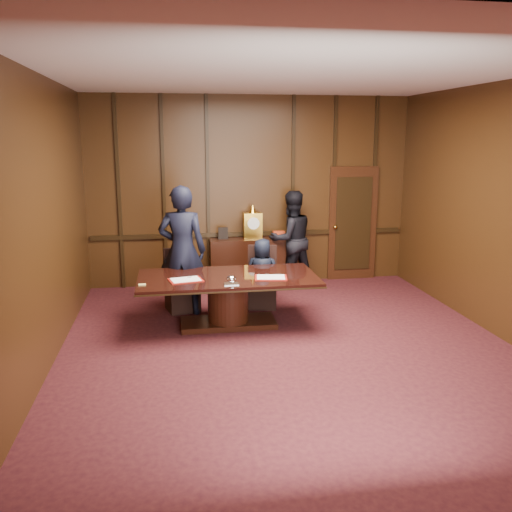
{
  "coord_description": "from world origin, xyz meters",
  "views": [
    {
      "loc": [
        -1.5,
        -6.53,
        2.76
      ],
      "look_at": [
        -0.28,
        1.09,
        1.05
      ],
      "focal_mm": 38.0,
      "sensor_mm": 36.0,
      "label": 1
    }
  ],
  "objects": [
    {
      "name": "folder_left",
      "position": [
        -1.32,
        0.95,
        0.77
      ],
      "size": [
        0.52,
        0.42,
        0.02
      ],
      "rotation": [
        0.0,
        0.0,
        0.21
      ],
      "color": "maroon",
      "rests_on": "conference_table"
    },
    {
      "name": "witness_left",
      "position": [
        -1.33,
        1.81,
        1.02
      ],
      "size": [
        0.82,
        0.62,
        2.04
      ],
      "primitive_type": "imported",
      "rotation": [
        0.0,
        0.0,
        2.96
      ],
      "color": "black",
      "rests_on": "ground"
    },
    {
      "name": "signatory_right",
      "position": [
        -0.05,
        1.9,
        0.58
      ],
      "size": [
        0.65,
        0.52,
        1.15
      ],
      "primitive_type": "imported",
      "rotation": [
        0.0,
        0.0,
        2.83
      ],
      "color": "black",
      "rests_on": "ground"
    },
    {
      "name": "signatory_left",
      "position": [
        -1.35,
        1.9,
        0.63
      ],
      "size": [
        0.75,
        0.34,
        1.26
      ],
      "primitive_type": "imported",
      "rotation": [
        0.0,
        0.0,
        3.1
      ],
      "color": "black",
      "rests_on": "ground"
    },
    {
      "name": "chair_right",
      "position": [
        -0.04,
        1.98,
        0.29
      ],
      "size": [
        0.57,
        0.57,
        0.99
      ],
      "rotation": [
        0.0,
        0.0,
        -0.21
      ],
      "color": "black",
      "rests_on": "ground"
    },
    {
      "name": "sideboard",
      "position": [
        0.0,
        3.26,
        0.49
      ],
      "size": [
        1.6,
        0.45,
        1.54
      ],
      "color": "black",
      "rests_on": "ground"
    },
    {
      "name": "inkstand",
      "position": [
        -0.7,
        0.65,
        0.81
      ],
      "size": [
        0.2,
        0.14,
        0.12
      ],
      "color": "white",
      "rests_on": "conference_table"
    },
    {
      "name": "notepad",
      "position": [
        -1.91,
        0.8,
        0.77
      ],
      "size": [
        0.1,
        0.08,
        0.01
      ],
      "primitive_type": "cube",
      "rotation": [
        0.0,
        0.0,
        0.05
      ],
      "color": "#CFBD65",
      "rests_on": "conference_table"
    },
    {
      "name": "room",
      "position": [
        0.07,
        0.14,
        1.72
      ],
      "size": [
        7.0,
        7.04,
        3.5
      ],
      "color": "black",
      "rests_on": "ground"
    },
    {
      "name": "folder_right",
      "position": [
        -0.1,
        0.9,
        0.77
      ],
      "size": [
        0.51,
        0.4,
        0.02
      ],
      "rotation": [
        0.0,
        0.0,
        -0.16
      ],
      "color": "maroon",
      "rests_on": "conference_table"
    },
    {
      "name": "witness_right",
      "position": [
        0.69,
        3.1,
        0.9
      ],
      "size": [
        1.02,
        0.88,
        1.79
      ],
      "primitive_type": "imported",
      "rotation": [
        0.0,
        0.0,
        3.4
      ],
      "color": "black",
      "rests_on": "ground"
    },
    {
      "name": "conference_table",
      "position": [
        -0.7,
        1.1,
        0.51
      ],
      "size": [
        2.62,
        1.32,
        0.76
      ],
      "color": "black",
      "rests_on": "ground"
    },
    {
      "name": "chair_left",
      "position": [
        -1.36,
        1.98,
        0.29
      ],
      "size": [
        0.58,
        0.58,
        0.99
      ],
      "rotation": [
        0.0,
        0.0,
        0.23
      ],
      "color": "black",
      "rests_on": "ground"
    }
  ]
}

